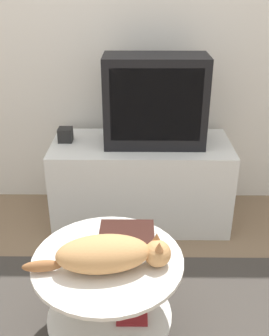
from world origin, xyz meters
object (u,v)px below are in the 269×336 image
object	(u,v)px
speaker	(65,135)
dvd_box	(127,235)
cat	(108,254)
tv	(155,101)

from	to	relation	value
speaker	dvd_box	distance (m)	1.01
speaker	cat	world-z (taller)	speaker
dvd_box	tv	bearing A→B (deg)	80.22
tv	dvd_box	world-z (taller)	tv
speaker	cat	xyz separation A→B (m)	(0.35, -1.10, -0.08)
tv	speaker	bearing A→B (deg)	176.89
dvd_box	cat	size ratio (longest dim) A/B	0.41
tv	speaker	distance (m)	0.62
tv	dvd_box	distance (m)	0.96
dvd_box	cat	distance (m)	0.21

